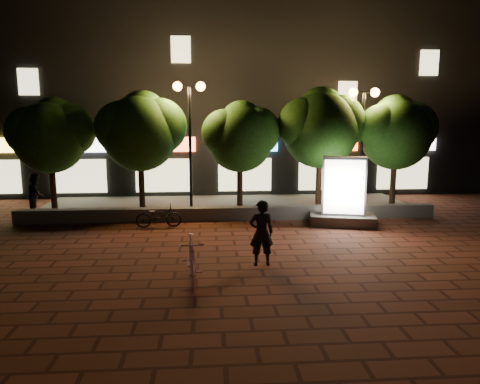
{
  "coord_description": "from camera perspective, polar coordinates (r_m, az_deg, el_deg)",
  "views": [
    {
      "loc": [
        -0.79,
        -12.59,
        3.91
      ],
      "look_at": [
        0.23,
        1.5,
        1.51
      ],
      "focal_mm": 33.13,
      "sensor_mm": 36.0,
      "label": 1
    }
  ],
  "objects": [
    {
      "name": "ground",
      "position": [
        13.2,
        -0.51,
        -7.56
      ],
      "size": [
        80.0,
        80.0,
        0.0
      ],
      "primitive_type": "plane",
      "color": "#5D2A1D",
      "rests_on": "ground"
    },
    {
      "name": "ad_kiosk",
      "position": [
        16.47,
        13.15,
        -0.73
      ],
      "size": [
        2.52,
        1.66,
        2.51
      ],
      "color": "slate",
      "rests_on": "ground"
    },
    {
      "name": "tree_far_right",
      "position": [
        19.69,
        19.53,
        7.54
      ],
      "size": [
        3.48,
        2.9,
        4.76
      ],
      "color": "#332013",
      "rests_on": "sidewalk"
    },
    {
      "name": "tree_left",
      "position": [
        18.25,
        -12.61,
        7.97
      ],
      "size": [
        3.6,
        3.0,
        4.89
      ],
      "color": "#332013",
      "rests_on": "sidewalk"
    },
    {
      "name": "street_lamp_left",
      "position": [
        17.8,
        -6.51,
        9.98
      ],
      "size": [
        1.26,
        0.36,
        5.18
      ],
      "color": "black",
      "rests_on": "sidewalk"
    },
    {
      "name": "rider",
      "position": [
        11.74,
        2.77,
        -5.28
      ],
      "size": [
        0.67,
        0.46,
        1.77
      ],
      "primitive_type": "imported",
      "rotation": [
        0.0,
        0.0,
        3.19
      ],
      "color": "black",
      "rests_on": "ground"
    },
    {
      "name": "tree_mid",
      "position": [
        18.11,
        0.12,
        7.46
      ],
      "size": [
        3.24,
        2.7,
        4.5
      ],
      "color": "#332013",
      "rests_on": "sidewalk"
    },
    {
      "name": "scooter_parked",
      "position": [
        16.07,
        -10.44,
        -3.04
      ],
      "size": [
        1.64,
        0.67,
        0.84
      ],
      "primitive_type": "imported",
      "rotation": [
        0.0,
        0.0,
        1.64
      ],
      "color": "black",
      "rests_on": "ground"
    },
    {
      "name": "scooter_pink",
      "position": [
        10.73,
        -6.23,
        -8.63
      ],
      "size": [
        0.66,
        1.87,
        1.11
      ],
      "primitive_type": "imported",
      "rotation": [
        0.0,
        0.0,
        0.08
      ],
      "color": "#C8849D",
      "rests_on": "ground"
    },
    {
      "name": "retaining_wall",
      "position": [
        17.0,
        -1.37,
        -2.77
      ],
      "size": [
        16.0,
        0.45,
        0.5
      ],
      "primitive_type": "cube",
      "color": "slate",
      "rests_on": "ground"
    },
    {
      "name": "pedestrian",
      "position": [
        18.98,
        -24.76,
        -0.31
      ],
      "size": [
        0.79,
        0.93,
        1.67
      ],
      "primitive_type": "imported",
      "rotation": [
        0.0,
        0.0,
        1.78
      ],
      "color": "black",
      "rests_on": "sidewalk"
    },
    {
      "name": "tree_right",
      "position": [
        18.64,
        10.42,
        8.44
      ],
      "size": [
        3.72,
        3.1,
        5.07
      ],
      "color": "#332013",
      "rests_on": "sidewalk"
    },
    {
      "name": "sidewalk",
      "position": [
        19.49,
        -1.72,
        -1.8
      ],
      "size": [
        16.0,
        5.0,
        0.08
      ],
      "primitive_type": "cube",
      "color": "slate",
      "rests_on": "ground"
    },
    {
      "name": "street_lamp_right",
      "position": [
        18.87,
        15.56,
        9.26
      ],
      "size": [
        1.26,
        0.36,
        4.98
      ],
      "color": "black",
      "rests_on": "sidewalk"
    },
    {
      "name": "tree_far_left",
      "position": [
        19.08,
        -23.13,
        7.04
      ],
      "size": [
        3.36,
        2.8,
        4.63
      ],
      "color": "#332013",
      "rests_on": "sidewalk"
    },
    {
      "name": "building_block",
      "position": [
        25.61,
        -2.42,
        12.08
      ],
      "size": [
        28.0,
        8.12,
        11.3
      ],
      "color": "black",
      "rests_on": "ground"
    }
  ]
}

